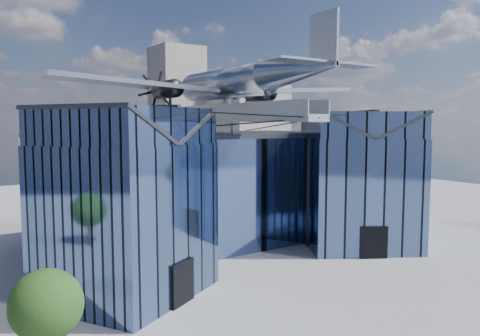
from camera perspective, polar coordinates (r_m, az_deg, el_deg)
ground_plane at (r=37.10m, az=1.75°, el=-11.39°), size 120.00×120.00×0.00m
museum at (r=40.71m, az=-2.99°, el=-1.90°), size 32.88×24.50×17.60m
bg_towers at (r=82.39m, az=-18.26°, el=4.70°), size 77.00×24.50×26.00m
tree_plaza_w at (r=21.83m, az=-22.52°, el=-15.22°), size 3.75×3.75×4.74m
tree_side_e at (r=54.36m, az=16.06°, el=-2.23°), size 4.30×4.30×5.41m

